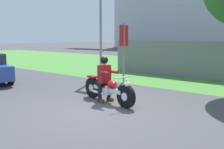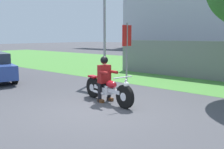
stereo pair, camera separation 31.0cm
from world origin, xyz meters
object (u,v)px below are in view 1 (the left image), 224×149
motorcycle_lead (108,90)px  rider_lead (105,75)px  streetlight_pole (102,6)px  sign_banner (124,43)px

motorcycle_lead → rider_lead: rider_lead is taller
rider_lead → streetlight_pole: (-3.12, 3.52, 2.60)m
streetlight_pole → sign_banner: 2.37m
motorcycle_lead → sign_banner: 3.80m
motorcycle_lead → streetlight_pole: 5.71m
streetlight_pole → rider_lead: bearing=-48.4°
streetlight_pole → motorcycle_lead: bearing=-47.2°
motorcycle_lead → sign_banner: bearing=130.2°
rider_lead → sign_banner: bearing=128.1°
rider_lead → streetlight_pole: size_ratio=0.26×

